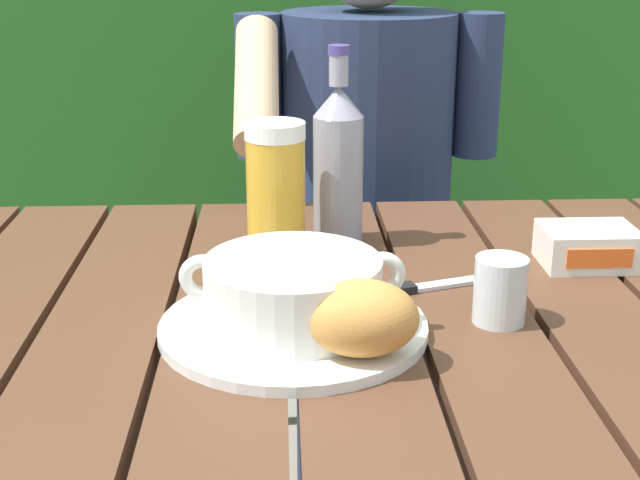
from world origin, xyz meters
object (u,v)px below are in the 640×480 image
(bread_roll, at_px, (362,318))
(beer_bottle, at_px, (335,163))
(person_eating, at_px, (367,175))
(soup_bowl, at_px, (293,290))
(table_knife, at_px, (412,288))
(butter_tub, at_px, (588,246))
(beer_glass, at_px, (276,193))
(serving_plate, at_px, (293,327))
(chair_near_diner, at_px, (358,266))
(water_glass_small, at_px, (500,290))

(bread_roll, xyz_separation_m, beer_bottle, (-0.00, 0.37, 0.06))
(person_eating, distance_m, beer_bottle, 0.46)
(soup_bowl, height_order, table_knife, soup_bowl)
(soup_bowl, bearing_deg, butter_tub, 26.35)
(soup_bowl, height_order, butter_tub, soup_bowl)
(beer_glass, bearing_deg, serving_plate, -85.46)
(beer_glass, distance_m, butter_tub, 0.41)
(person_eating, relative_size, soup_bowl, 5.08)
(beer_glass, relative_size, table_knife, 1.23)
(serving_plate, bearing_deg, beer_glass, 94.54)
(chair_near_diner, distance_m, soup_bowl, 0.98)
(bread_roll, xyz_separation_m, table_knife, (0.08, 0.19, -0.05))
(soup_bowl, xyz_separation_m, table_knife, (0.14, 0.11, -0.05))
(person_eating, bearing_deg, soup_bowl, -101.65)
(serving_plate, xyz_separation_m, soup_bowl, (-0.00, 0.00, 0.04))
(beer_glass, bearing_deg, bread_roll, -74.37)
(bread_roll, bearing_deg, chair_near_diner, 85.10)
(beer_bottle, height_order, butter_tub, beer_bottle)
(water_glass_small, xyz_separation_m, butter_tub, (0.16, 0.17, -0.01))
(serving_plate, relative_size, soup_bowl, 1.21)
(serving_plate, height_order, water_glass_small, water_glass_small)
(beer_glass, relative_size, water_glass_small, 2.46)
(serving_plate, distance_m, beer_glass, 0.24)
(chair_near_diner, relative_size, beer_bottle, 3.39)
(bread_roll, distance_m, beer_glass, 0.31)
(person_eating, height_order, soup_bowl, person_eating)
(table_knife, bearing_deg, beer_bottle, 114.18)
(water_glass_small, bearing_deg, bread_roll, -149.38)
(beer_bottle, bearing_deg, beer_glass, -139.84)
(soup_bowl, distance_m, water_glass_small, 0.23)
(serving_plate, bearing_deg, table_knife, 37.01)
(beer_glass, bearing_deg, butter_tub, -4.78)
(beer_bottle, bearing_deg, bread_roll, -89.39)
(chair_near_diner, relative_size, soup_bowl, 3.82)
(bread_roll, bearing_deg, beer_bottle, 90.61)
(bread_roll, bearing_deg, soup_bowl, 130.60)
(person_eating, bearing_deg, beer_glass, -108.48)
(serving_plate, height_order, butter_tub, butter_tub)
(bread_roll, xyz_separation_m, butter_tub, (0.32, 0.27, -0.03))
(person_eating, xyz_separation_m, water_glass_small, (0.08, -0.70, 0.06))
(chair_near_diner, xyz_separation_m, table_knife, (-0.01, -0.81, 0.28))
(serving_plate, xyz_separation_m, beer_glass, (-0.02, 0.22, 0.09))
(soup_bowl, xyz_separation_m, bread_roll, (0.07, -0.08, 0.00))
(serving_plate, height_order, beer_glass, beer_glass)
(bread_roll, bearing_deg, butter_tub, 40.14)
(chair_near_diner, bearing_deg, beer_bottle, -98.12)
(soup_bowl, bearing_deg, person_eating, 78.35)
(serving_plate, bearing_deg, person_eating, 78.35)
(chair_near_diner, height_order, person_eating, person_eating)
(bread_roll, height_order, table_knife, bread_roll)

